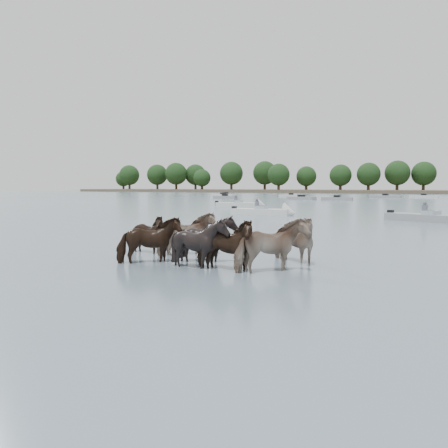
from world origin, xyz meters
The scene contains 8 objects.
ground centered at (0.00, 0.00, 0.00)m, with size 400.00×400.00×0.00m, color slate.
shoreline centered at (-70.00, 150.00, 0.50)m, with size 160.00×30.00×1.00m, color #4C4233.
pony_herd centered at (-1.41, 0.91, 0.61)m, with size 7.02×4.07×1.67m.
motorboat_a centered at (-9.16, 23.07, 0.23)m, with size 5.45×2.07×1.92m.
motorboat_b centered at (3.53, 21.39, 0.22)m, with size 6.39×3.80×1.92m.
motorboat_f centered at (-17.52, 35.25, 0.23)m, with size 5.73×3.28×1.92m.
distant_flotilla centered at (-0.28, 75.73, 0.26)m, with size 99.95×28.97×0.93m.
treeline centered at (-73.66, 150.37, 6.79)m, with size 150.13×20.95×12.17m.
Camera 1 is at (5.67, -10.68, 2.30)m, focal length 36.78 mm.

